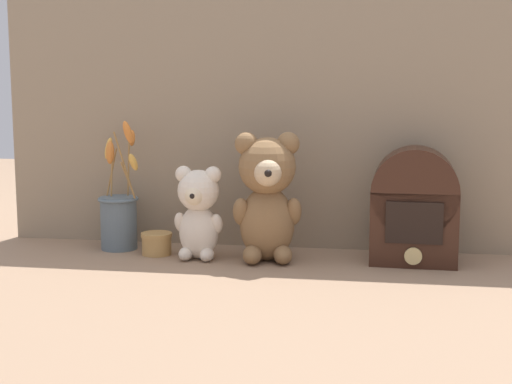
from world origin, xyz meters
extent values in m
plane|color=#8E7056|center=(0.00, 0.00, 0.00)|extent=(4.00, 4.00, 0.00)
cube|color=gray|center=(0.00, 0.17, 0.33)|extent=(1.37, 0.02, 0.66)
ellipsoid|color=olive|center=(0.03, 0.01, 0.09)|extent=(0.15, 0.13, 0.18)
sphere|color=olive|center=(0.03, 0.01, 0.23)|extent=(0.14, 0.14, 0.14)
sphere|color=#D1B289|center=(0.04, -0.04, 0.22)|extent=(0.07, 0.07, 0.07)
sphere|color=black|center=(0.04, -0.07, 0.22)|extent=(0.02, 0.02, 0.02)
sphere|color=olive|center=(0.08, 0.02, 0.28)|extent=(0.05, 0.05, 0.05)
sphere|color=olive|center=(-0.02, 0.00, 0.28)|extent=(0.05, 0.05, 0.05)
ellipsoid|color=olive|center=(0.09, 0.01, 0.12)|extent=(0.05, 0.07, 0.08)
ellipsoid|color=olive|center=(-0.03, -0.01, 0.12)|extent=(0.05, 0.07, 0.08)
ellipsoid|color=olive|center=(0.07, -0.02, 0.02)|extent=(0.06, 0.08, 0.04)
ellipsoid|color=olive|center=(0.00, -0.03, 0.02)|extent=(0.06, 0.08, 0.04)
ellipsoid|color=beige|center=(-0.14, 0.00, 0.07)|extent=(0.10, 0.08, 0.13)
sphere|color=beige|center=(-0.14, 0.00, 0.17)|extent=(0.10, 0.10, 0.10)
sphere|color=beige|center=(-0.14, -0.03, 0.16)|extent=(0.05, 0.05, 0.05)
sphere|color=black|center=(-0.14, -0.05, 0.16)|extent=(0.01, 0.01, 0.01)
sphere|color=beige|center=(-0.10, 0.00, 0.21)|extent=(0.04, 0.04, 0.04)
sphere|color=beige|center=(-0.17, 0.00, 0.21)|extent=(0.04, 0.04, 0.04)
ellipsoid|color=beige|center=(-0.09, -0.01, 0.09)|extent=(0.03, 0.05, 0.06)
ellipsoid|color=beige|center=(-0.18, 0.00, 0.09)|extent=(0.03, 0.05, 0.06)
ellipsoid|color=beige|center=(-0.11, -0.03, 0.02)|extent=(0.03, 0.05, 0.03)
ellipsoid|color=beige|center=(-0.16, -0.02, 0.02)|extent=(0.03, 0.05, 0.03)
cylinder|color=slate|center=(-0.36, 0.07, 0.07)|extent=(0.09, 0.09, 0.13)
torus|color=slate|center=(-0.36, 0.07, 0.13)|extent=(0.10, 0.10, 0.01)
cylinder|color=#9E7542|center=(-0.33, 0.04, 0.22)|extent=(0.04, 0.04, 0.17)
ellipsoid|color=orange|center=(-0.32, 0.02, 0.30)|extent=(0.04, 0.04, 0.06)
cylinder|color=#9E7542|center=(-0.38, 0.08, 0.19)|extent=(0.01, 0.01, 0.11)
ellipsoid|color=orange|center=(-0.38, 0.08, 0.25)|extent=(0.03, 0.03, 0.06)
cylinder|color=#9E7542|center=(-0.39, 0.09, 0.19)|extent=(0.03, 0.03, 0.12)
ellipsoid|color=gold|center=(-0.40, 0.10, 0.25)|extent=(0.03, 0.03, 0.06)
cylinder|color=#9E7542|center=(-0.33, 0.05, 0.18)|extent=(0.03, 0.04, 0.09)
ellipsoid|color=gold|center=(-0.31, 0.04, 0.23)|extent=(0.03, 0.04, 0.05)
cylinder|color=#9E7542|center=(-0.34, 0.09, 0.21)|extent=(0.02, 0.02, 0.15)
ellipsoid|color=orange|center=(-0.33, 0.09, 0.28)|extent=(0.03, 0.03, 0.04)
cube|color=#381E14|center=(0.37, 0.04, 0.09)|extent=(0.20, 0.13, 0.17)
cylinder|color=#381E14|center=(0.37, 0.04, 0.17)|extent=(0.20, 0.13, 0.20)
cube|color=black|center=(0.37, -0.02, 0.11)|extent=(0.13, 0.01, 0.10)
cylinder|color=#D6BC7A|center=(0.37, -0.02, 0.03)|extent=(0.04, 0.01, 0.04)
cylinder|color=tan|center=(-0.25, 0.02, 0.02)|extent=(0.07, 0.07, 0.04)
cylinder|color=tan|center=(-0.25, 0.02, 0.05)|extent=(0.08, 0.08, 0.01)
camera|label=1|loc=(0.30, -1.80, 0.45)|focal=55.00mm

